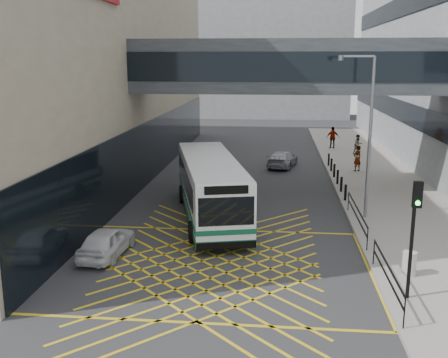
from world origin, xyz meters
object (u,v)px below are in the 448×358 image
(traffic_light, at_px, (414,223))
(pedestrian_c, at_px, (333,138))
(car_dark, at_px, (215,176))
(bus, at_px, (210,186))
(litter_bin, at_px, (409,263))
(pedestrian_b, at_px, (358,145))
(car_white, at_px, (107,241))
(street_lamp, at_px, (367,127))
(car_silver, at_px, (282,158))
(pedestrian_a, at_px, (357,158))

(traffic_light, xyz_separation_m, pedestrian_c, (0.57, 30.49, -1.65))
(car_dark, bearing_deg, bus, 92.61)
(car_dark, height_order, litter_bin, car_dark)
(pedestrian_c, bearing_deg, pedestrian_b, 116.86)
(litter_bin, bearing_deg, car_white, 174.25)
(car_dark, distance_m, pedestrian_b, 15.71)
(street_lamp, relative_size, litter_bin, 8.97)
(car_white, height_order, pedestrian_b, pedestrian_b)
(bus, xyz_separation_m, pedestrian_b, (10.06, 18.60, -0.67))
(car_white, height_order, litter_bin, car_white)
(car_silver, xyz_separation_m, litter_bin, (4.45, -20.35, -0.05))
(pedestrian_b, distance_m, pedestrian_c, 3.44)
(traffic_light, distance_m, pedestrian_a, 20.76)
(car_dark, xyz_separation_m, traffic_light, (8.28, -16.01, 2.13))
(litter_bin, relative_size, pedestrian_c, 0.46)
(bus, relative_size, car_dark, 2.77)
(traffic_light, distance_m, street_lamp, 9.56)
(litter_bin, xyz_separation_m, pedestrian_b, (1.86, 25.52, 0.38))
(car_silver, bearing_deg, car_dark, 68.68)
(bus, bearing_deg, car_silver, 60.48)
(car_dark, distance_m, litter_bin, 16.49)
(car_white, height_order, pedestrian_c, pedestrian_c)
(pedestrian_b, bearing_deg, bus, -140.71)
(car_dark, relative_size, car_silver, 0.97)
(car_silver, height_order, pedestrian_a, pedestrian_a)
(car_white, height_order, car_silver, car_silver)
(bus, height_order, car_white, bus)
(car_silver, distance_m, pedestrian_c, 9.29)
(street_lamp, height_order, pedestrian_a, street_lamp)
(pedestrian_b, bearing_deg, pedestrian_a, -121.04)
(pedestrian_c, bearing_deg, car_white, 61.93)
(car_silver, distance_m, litter_bin, 20.83)
(bus, xyz_separation_m, car_white, (-3.55, -5.74, -1.03))
(car_white, xyz_separation_m, traffic_light, (11.26, -3.23, 2.15))
(traffic_light, xyz_separation_m, pedestrian_a, (1.29, 20.65, -1.70))
(car_silver, relative_size, pedestrian_c, 2.18)
(litter_bin, bearing_deg, pedestrian_a, 87.55)
(pedestrian_a, xyz_separation_m, pedestrian_c, (-0.73, 9.85, 0.05))
(pedestrian_b, xyz_separation_m, pedestrian_c, (-1.79, 2.93, 0.14))
(bus, distance_m, car_silver, 13.97)
(car_dark, bearing_deg, car_white, 74.80)
(car_silver, bearing_deg, traffic_light, 112.86)
(car_dark, bearing_deg, car_silver, -126.27)
(car_white, bearing_deg, street_lamp, -146.94)
(car_white, xyz_separation_m, pedestrian_b, (13.62, 24.34, 0.36))
(car_white, bearing_deg, litter_bin, 178.51)
(bus, bearing_deg, pedestrian_b, 47.69)
(street_lamp, bearing_deg, car_white, -137.66)
(car_dark, bearing_deg, pedestrian_b, -134.72)
(bus, xyz_separation_m, car_silver, (3.76, 13.42, -1.00))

